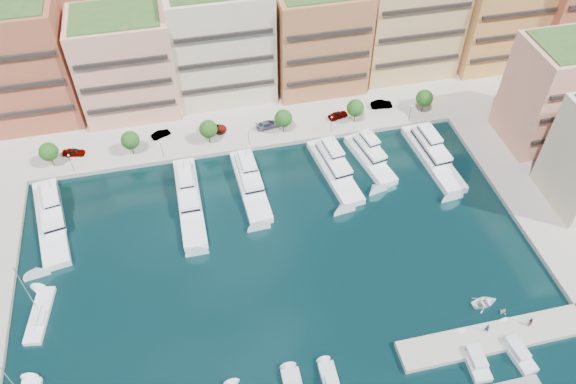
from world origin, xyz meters
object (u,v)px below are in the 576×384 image
Objects in this scene: person_1 at (530,322)px; yacht_5 at (369,156)px; yacht_3 at (250,181)px; car_5 at (382,104)px; lamppost_1 at (161,147)px; lamppost_4 at (411,110)px; tree_0 at (49,152)px; tree_5 at (424,98)px; cruiser_8 at (474,358)px; person_0 at (487,328)px; tree_4 at (355,108)px; yacht_6 at (432,154)px; car_1 at (161,134)px; tender_3 at (503,311)px; car_0 at (74,152)px; lamppost_0 at (70,160)px; cruiser_9 at (515,349)px; car_4 at (338,115)px; lamppost_2 at (248,134)px; tree_2 at (208,129)px; lamppost_3 at (331,122)px; tree_1 at (130,140)px; car_2 at (213,128)px; tree_3 at (283,118)px; car_3 at (268,124)px; yacht_0 at (51,217)px; yacht_4 at (334,168)px; tender_2 at (484,303)px; sailboat_1 at (40,316)px.

yacht_5 is at bearing -82.31° from person_1.
yacht_3 is 37.61m from car_5.
lamppost_4 is (54.00, 0.00, 0.00)m from lamppost_1.
person_1 is at bearing -35.97° from tree_0.
cruiser_8 is at bearing -104.49° from tree_5.
yacht_5 reaches higher than person_0.
tree_4 is 1.35× the size of lamppost_4.
yacht_6 is 57.52m from car_1.
yacht_5 is at bearing 4.13° from yacht_3.
lamppost_4 is 49.30m from tender_3.
lamppost_0 is at bearing -169.19° from car_0.
cruiser_9 is 61.19m from car_4.
lamppost_2 is at bearing 119.67° from cruiser_9.
lamppost_2 is 64.30m from cruiser_9.
person_0 is (36.59, -54.43, -2.85)m from tree_2.
lamppost_3 is 1.02× the size of car_1.
tree_1 reaches higher than car_2.
tree_0 is at bearing 138.21° from cruiser_8.
yacht_5 is 2.83× the size of car_2.
car_0 is at bearing 167.26° from yacht_6.
lamppost_2 is (36.00, 0.00, 0.00)m from lamppost_0.
tree_1 is 26.20m from yacht_3.
tree_3 is 1.35× the size of lamppost_2.
tree_0 is at bearing 1.85° from person_0.
car_3 is (-18.98, 2.29, -2.97)m from tree_4.
yacht_0 is at bearing -89.00° from tree_0.
yacht_4 is at bearing -18.41° from lamppost_1.
lamppost_4 reaches higher than car_5.
car_2 is (-14.81, 3.64, -2.95)m from tree_3.
tender_2 is at bearing -162.34° from car_3.
lamppost_2 is 0.26× the size of yacht_5.
car_3 is (-31.49, 16.26, 0.56)m from yacht_6.
car_0 is (-69.37, 53.83, 1.38)m from tender_3.
car_4 reaches higher than tender_2.
car_3 reaches higher than cruiser_9.
yacht_5 is at bearing 7.70° from tender_2.
sailboat_1 is (-64.35, -35.50, -4.44)m from tree_4.
yacht_4 is 37.94m from car_1.
car_3 reaches higher than tender_2.
yacht_3 is 17.28m from car_3.
lamppost_1 reaches higher than car_2.
yacht_3 is at bearing -126.02° from tree_3.
person_0 is at bearing -98.09° from lamppost_4.
lamppost_2 is at bearing -163.96° from tree_3.
sailboat_1 is 2.91× the size of car_4.
car_4 is (-10.19, 51.36, 1.32)m from tender_2.
tree_5 is 0.28× the size of yacht_4.
tree_3 is at bearing -29.00° from person_0.
tree_2 is 66.93m from cruiser_8.
lamppost_4 is 0.26× the size of yacht_5.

